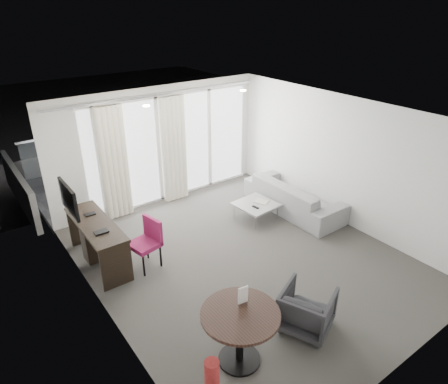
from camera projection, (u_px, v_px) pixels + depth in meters
floor at (244, 258)px, 7.20m from camera, size 5.00×6.00×0.00m
ceiling at (247, 117)px, 6.06m from camera, size 5.00×6.00×0.00m
wall_left at (99, 243)px, 5.30m from camera, size 0.00×6.00×2.60m
wall_right at (343, 161)px, 7.96m from camera, size 0.00×6.00×2.60m
wall_front at (414, 290)px, 4.46m from camera, size 5.00×0.00×2.60m
window_panel at (172, 147)px, 9.00m from camera, size 4.00×0.02×2.38m
window_frame at (173, 147)px, 8.99m from camera, size 4.10×0.06×2.44m
curtain_left at (114, 164)px, 8.11m from camera, size 0.60×0.20×2.38m
curtain_right at (174, 150)px, 8.85m from camera, size 0.60×0.20×2.38m
curtain_track at (160, 95)px, 8.17m from camera, size 4.80×0.04×0.04m
downlight_a at (146, 106)px, 6.75m from camera, size 0.12×0.12×0.02m
downlight_b at (243, 91)px, 7.86m from camera, size 0.12×0.12×0.02m
desk at (98, 243)px, 6.93m from camera, size 0.53×1.71×0.80m
tv at (68, 199)px, 6.36m from camera, size 0.05×0.80×0.50m
desk_chair at (144, 245)px, 6.79m from camera, size 0.57×0.55×0.89m
round_table at (240, 337)px, 5.01m from camera, size 1.24×1.24×0.79m
menu_card at (243, 307)px, 5.04m from camera, size 0.13×0.04×0.24m
tub_armchair at (307, 309)px, 5.57m from camera, size 0.92×0.91×0.64m
coffee_table at (256, 211)px, 8.44m from camera, size 0.85×0.85×0.35m
remote at (256, 207)px, 8.20m from camera, size 0.07×0.17×0.02m
magazine at (261, 201)px, 8.43m from camera, size 0.33×0.36×0.02m
sofa at (294, 196)px, 8.70m from camera, size 0.91×2.33×0.68m
terrace_slab at (147, 177)px, 10.65m from camera, size 5.60×3.00×0.12m
rattan_chair_a at (189, 158)px, 10.47m from camera, size 0.63×0.63×0.89m
rattan_chair_b at (216, 147)px, 11.29m from camera, size 0.81×0.81×0.90m
rattan_table at (174, 161)px, 10.81m from camera, size 0.67×0.67×0.53m
balustrade at (122, 142)px, 11.45m from camera, size 5.50×0.06×1.05m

